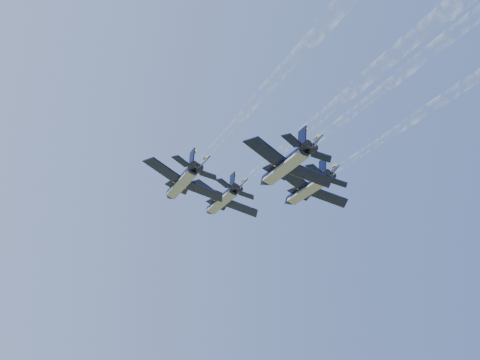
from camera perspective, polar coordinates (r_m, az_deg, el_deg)
jet_lead at (r=99.27m, az=-1.55°, el=-1.73°), size 10.18×14.84×5.00m
jet_left at (r=86.26m, az=-4.98°, el=-0.18°), size 10.18×14.84×5.00m
jet_right at (r=90.93m, az=5.74°, el=-0.76°), size 10.18×14.84×5.00m
jet_slot at (r=76.73m, az=3.86°, el=1.25°), size 10.18×14.84×5.00m
smoke_trail_lead at (r=56.26m, az=13.35°, el=6.41°), size 18.37×62.57×2.41m
smoke_trail_left at (r=42.89m, az=11.15°, el=12.13°), size 18.37×62.57×2.41m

